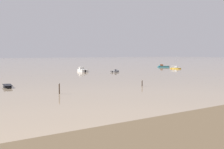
{
  "coord_description": "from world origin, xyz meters",
  "views": [
    {
      "loc": [
        -58.46,
        -31.93,
        6.26
      ],
      "look_at": [
        -15.57,
        30.07,
        0.67
      ],
      "focal_mm": 44.93,
      "sensor_mm": 36.0,
      "label": 1
    }
  ],
  "objects": [
    {
      "name": "motorboat_moored_0",
      "position": [
        -11.02,
        55.42,
        0.37
      ],
      "size": [
        3.34,
        6.75,
        2.46
      ],
      "rotation": [
        0.0,
        0.0,
        1.39
      ],
      "color": "white",
      "rests_on": "ground"
    },
    {
      "name": "motorboat_moored_3",
      "position": [
        34.68,
        61.69,
        0.32
      ],
      "size": [
        4.87,
        5.52,
        2.09
      ],
      "rotation": [
        0.0,
        0.0,
        2.23
      ],
      "color": "#197084",
      "rests_on": "ground"
    },
    {
      "name": "mooring_post_left",
      "position": [
        -40.5,
        8.56,
        0.79
      ],
      "size": [
        0.22,
        0.22,
        1.85
      ],
      "color": "#443323",
      "rests_on": "ground"
    },
    {
      "name": "mooring_post_near",
      "position": [
        -23.05,
        9.03,
        0.58
      ],
      "size": [
        0.22,
        0.22,
        1.32
      ],
      "color": "#433323",
      "rests_on": "ground"
    },
    {
      "name": "sailboat_moored_0",
      "position": [
        29.09,
        48.33,
        0.25
      ],
      "size": [
        2.83,
        5.41,
        5.8
      ],
      "rotation": [
        0.0,
        0.0,
        4.96
      ],
      "color": "gold",
      "rests_on": "ground"
    },
    {
      "name": "rowboat_moored_0",
      "position": [
        -45.02,
        21.77,
        0.19
      ],
      "size": [
        2.15,
        4.55,
        0.69
      ],
      "rotation": [
        0.0,
        0.0,
        4.56
      ],
      "color": "black",
      "rests_on": "ground"
    },
    {
      "name": "motorboat_moored_1",
      "position": [
        -3.11,
        45.9,
        0.2
      ],
      "size": [
        4.45,
        3.32,
        1.46
      ],
      "rotation": [
        0.0,
        0.0,
        0.49
      ],
      "color": "gray",
      "rests_on": "ground"
    }
  ]
}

